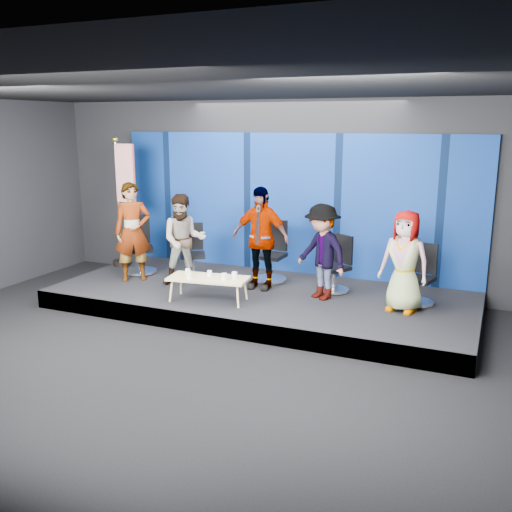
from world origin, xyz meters
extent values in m
plane|color=black|center=(0.00, 0.00, 0.00)|extent=(10.00, 10.00, 0.00)
cube|color=black|center=(0.00, 4.00, 1.75)|extent=(10.00, 0.02, 3.50)
cube|color=black|center=(0.00, 0.00, 3.50)|extent=(10.00, 8.00, 0.02)
cube|color=black|center=(0.00, 2.50, 0.15)|extent=(7.00, 3.00, 0.30)
cube|color=#072055|center=(0.00, 3.95, 1.60)|extent=(7.00, 0.08, 2.60)
cylinder|color=silver|center=(-2.55, 2.67, 0.33)|extent=(0.86, 0.86, 0.06)
cylinder|color=silver|center=(-2.55, 2.67, 0.57)|extent=(0.07, 0.07, 0.41)
cube|color=black|center=(-2.55, 2.67, 0.77)|extent=(0.69, 0.69, 0.07)
cube|color=black|center=(-2.71, 2.86, 1.11)|extent=(0.38, 0.32, 0.56)
imported|color=black|center=(-2.38, 2.25, 1.18)|extent=(0.77, 0.73, 1.76)
cylinder|color=silver|center=(-1.48, 2.79, 0.33)|extent=(0.76, 0.76, 0.06)
cylinder|color=silver|center=(-1.48, 2.79, 0.54)|extent=(0.06, 0.06, 0.37)
cube|color=black|center=(-1.48, 2.79, 0.73)|extent=(0.61, 0.61, 0.06)
cube|color=black|center=(-1.60, 2.98, 1.03)|extent=(0.37, 0.25, 0.51)
imported|color=black|center=(-1.40, 2.35, 1.10)|extent=(0.98, 0.91, 1.60)
cylinder|color=silver|center=(-0.09, 3.13, 0.33)|extent=(0.62, 0.62, 0.06)
cylinder|color=silver|center=(-0.09, 3.13, 0.56)|extent=(0.07, 0.07, 0.41)
cube|color=black|center=(-0.09, 3.13, 0.77)|extent=(0.50, 0.50, 0.07)
cube|color=black|center=(-0.09, 3.37, 1.10)|extent=(0.45, 0.06, 0.56)
imported|color=black|center=(-0.09, 2.68, 1.18)|extent=(1.04, 0.45, 1.75)
cylinder|color=silver|center=(1.13, 2.95, 0.33)|extent=(0.73, 0.73, 0.05)
cylinder|color=silver|center=(1.13, 2.95, 0.53)|extent=(0.06, 0.06, 0.36)
cube|color=black|center=(1.13, 2.95, 0.71)|extent=(0.58, 0.58, 0.06)
cube|color=black|center=(1.24, 3.14, 1.01)|extent=(0.36, 0.23, 0.49)
imported|color=black|center=(1.05, 2.51, 1.07)|extent=(1.15, 0.99, 1.54)
cylinder|color=silver|center=(2.53, 2.82, 0.33)|extent=(0.64, 0.64, 0.05)
cylinder|color=silver|center=(2.53, 2.82, 0.53)|extent=(0.06, 0.06, 0.36)
cube|color=black|center=(2.53, 2.82, 0.71)|extent=(0.51, 0.51, 0.06)
cube|color=black|center=(2.58, 3.02, 1.00)|extent=(0.39, 0.13, 0.49)
imported|color=black|center=(2.36, 2.40, 1.07)|extent=(0.84, 0.64, 1.54)
cube|color=tan|center=(-0.57, 1.67, 0.67)|extent=(1.33, 0.71, 0.04)
cylinder|color=tan|center=(-1.08, 1.38, 0.48)|extent=(0.04, 0.04, 0.35)
cylinder|color=tan|center=(-1.14, 1.80, 0.48)|extent=(0.04, 0.04, 0.35)
cylinder|color=tan|center=(0.01, 1.54, 0.48)|extent=(0.04, 0.04, 0.35)
cylinder|color=tan|center=(-0.05, 1.96, 0.48)|extent=(0.04, 0.04, 0.35)
cylinder|color=silver|center=(-0.94, 1.68, 0.74)|extent=(0.08, 0.08, 0.10)
cylinder|color=silver|center=(-0.82, 1.51, 0.74)|extent=(0.09, 0.09, 0.11)
cylinder|color=silver|center=(-0.58, 1.75, 0.73)|extent=(0.08, 0.08, 0.09)
cylinder|color=silver|center=(-0.26, 1.63, 0.74)|extent=(0.09, 0.09, 0.10)
cylinder|color=silver|center=(-0.16, 1.79, 0.74)|extent=(0.09, 0.09, 0.10)
cylinder|color=black|center=(-3.25, 3.03, 0.35)|extent=(0.34, 0.34, 0.11)
cylinder|color=gold|center=(-3.25, 3.03, 1.56)|extent=(0.05, 0.05, 2.31)
sphere|color=gold|center=(-3.25, 3.03, 2.77)|extent=(0.12, 0.12, 0.12)
cube|color=#A51219|center=(-3.04, 3.01, 2.14)|extent=(0.40, 0.06, 1.10)
camera|label=1|loc=(3.61, -6.04, 3.09)|focal=40.00mm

